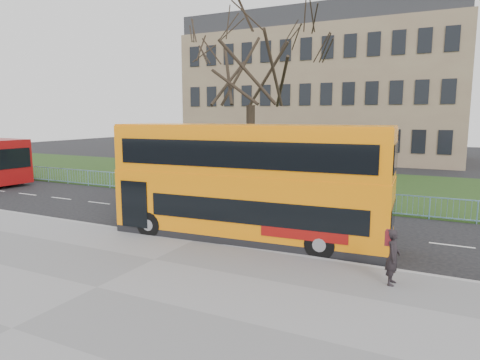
# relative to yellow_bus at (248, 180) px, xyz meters

# --- Properties ---
(ground) EXTENTS (120.00, 120.00, 0.00)m
(ground) POSITION_rel_yellow_bus_xyz_m (-1.70, 0.35, -2.42)
(ground) COLOR black
(ground) RESTS_ON ground
(pavement) EXTENTS (80.00, 10.50, 0.12)m
(pavement) POSITION_rel_yellow_bus_xyz_m (-1.70, -6.40, -2.36)
(pavement) COLOR slate
(pavement) RESTS_ON ground
(kerb) EXTENTS (80.00, 0.20, 0.14)m
(kerb) POSITION_rel_yellow_bus_xyz_m (-1.70, -1.20, -2.35)
(kerb) COLOR gray
(kerb) RESTS_ON ground
(grass_verge) EXTENTS (80.00, 15.40, 0.08)m
(grass_verge) POSITION_rel_yellow_bus_xyz_m (-1.70, 14.65, -2.38)
(grass_verge) COLOR #203C15
(grass_verge) RESTS_ON ground
(guard_railing) EXTENTS (40.00, 0.12, 1.10)m
(guard_railing) POSITION_rel_yellow_bus_xyz_m (-1.70, 6.95, -1.87)
(guard_railing) COLOR #6B9FBF
(guard_railing) RESTS_ON ground
(bare_tree) EXTENTS (9.13, 9.13, 13.04)m
(bare_tree) POSITION_rel_yellow_bus_xyz_m (-4.70, 10.35, 4.18)
(bare_tree) COLOR black
(bare_tree) RESTS_ON grass_verge
(civic_building) EXTENTS (30.00, 15.00, 14.00)m
(civic_building) POSITION_rel_yellow_bus_xyz_m (-6.70, 35.35, 4.58)
(civic_building) COLOR #7F6650
(civic_building) RESTS_ON ground
(yellow_bus) EXTENTS (10.91, 3.24, 4.51)m
(yellow_bus) POSITION_rel_yellow_bus_xyz_m (0.00, 0.00, 0.00)
(yellow_bus) COLOR orange
(yellow_bus) RESTS_ON ground
(pedestrian) EXTENTS (0.40, 0.60, 1.62)m
(pedestrian) POSITION_rel_yellow_bus_xyz_m (5.74, -2.47, -1.49)
(pedestrian) COLOR black
(pedestrian) RESTS_ON pavement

